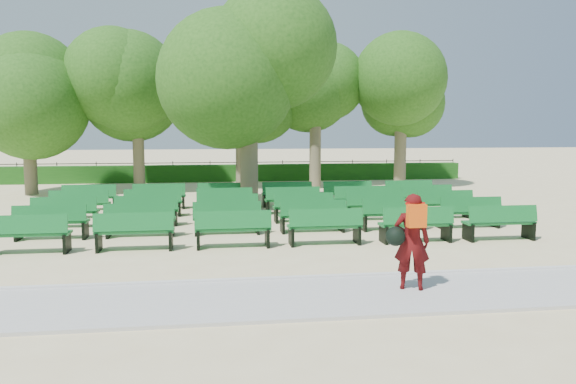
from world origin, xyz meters
name	(u,v)px	position (x,y,z in m)	size (l,w,h in m)	color
ground	(246,225)	(0.00, 0.00, 0.00)	(120.00, 120.00, 0.00)	beige
paving	(276,299)	(0.00, -7.40, 0.03)	(30.00, 2.20, 0.06)	#B7B6B2
curb	(269,280)	(0.00, -6.25, 0.05)	(30.00, 0.12, 0.10)	silver
hedge	(229,173)	(0.00, 14.00, 0.45)	(26.00, 0.70, 0.90)	#1B5215
fence	(229,181)	(0.00, 14.40, 0.00)	(26.00, 0.10, 1.02)	black
tree_line	(232,189)	(0.00, 10.00, 0.00)	(21.80, 6.80, 7.04)	#2B5E19
bench_array	(265,220)	(0.59, 0.41, 0.09)	(1.87, 0.72, 1.16)	#126828
tree_among	(248,73)	(0.34, 3.35, 4.79)	(4.85, 4.85, 7.01)	brown
person	(411,240)	(2.40, -7.24, 0.94)	(0.85, 0.60, 1.70)	#470A0B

